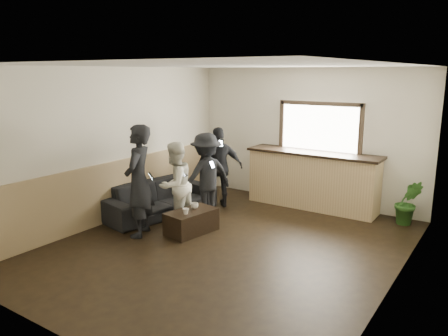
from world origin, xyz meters
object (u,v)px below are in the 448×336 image
Objects in this scene: bar_counter at (313,176)px; sofa at (160,198)px; coffee_table at (191,222)px; person_c at (206,176)px; person_d at (219,167)px; cup_b at (186,211)px; person_b at (175,185)px; potted_plant at (408,202)px; person_a at (139,181)px; cup_a at (195,206)px.

bar_counter reaches higher than sofa.
coffee_table is 0.54× the size of person_c.
cup_b is at bearing 62.87° from person_d.
person_c is 0.99× the size of person_d.
coffee_table is at bearing -99.62° from sofa.
person_c is (0.15, 0.72, 0.04)m from person_b.
sofa is 4.58m from potted_plant.
cup_b is 0.93m from person_a.
potted_plant is 4.78m from person_a.
potted_plant is (1.85, -0.05, -0.22)m from bar_counter.
cup_a is at bearing 42.69° from person_c.
bar_counter is at bearing 168.85° from person_d.
bar_counter reaches higher than person_c.
cup_a is 0.16× the size of potted_plant.
coffee_table is (1.10, -0.43, -0.13)m from sofa.
person_a is 1.44m from person_c.
cup_b reaches higher than coffee_table.
person_b is at bearing -145.03° from potted_plant.
person_d is at bearing -147.71° from bar_counter.
person_d is (-3.45, -0.97, 0.40)m from potted_plant.
bar_counter reaches higher than cup_a.
cup_b is at bearing -78.65° from cup_a.
cup_a is at bearing 101.20° from coffee_table.
coffee_table is at bearing -78.80° from cup_a.
bar_counter reaches higher than person_b.
person_a is (-0.69, -0.36, 0.50)m from cup_b.
bar_counter is at bearing 125.25° from person_a.
cup_b is (0.07, -0.33, -0.00)m from cup_a.
person_d is at bearing 106.93° from coffee_table.
person_a is 0.72m from person_b.
cup_a is 1.06m from person_a.
bar_counter is 3.07× the size of coffee_table.
cup_a is 3.83m from potted_plant.
bar_counter reaches higher than person_d.
coffee_table is at bearing 101.44° from cup_b.
person_b reaches higher than cup_b.
person_a is (-3.64, -3.05, 0.52)m from potted_plant.
bar_counter is 3.24× the size of potted_plant.
cup_a reaches higher than cup_b.
person_c is (0.83, 0.39, 0.48)m from sofa.
person_c is at bearing -52.99° from sofa.
person_a is at bearing -143.89° from sofa.
potted_plant reaches higher than sofa.
cup_b is 0.07× the size of person_b.
person_b is 0.94× the size of person_d.
person_b is at bearing -175.68° from cup_a.
bar_counter reaches higher than cup_b.
sofa is at bearing 16.14° from person_d.
coffee_table is 0.54× the size of person_d.
person_d reaches higher than sofa.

